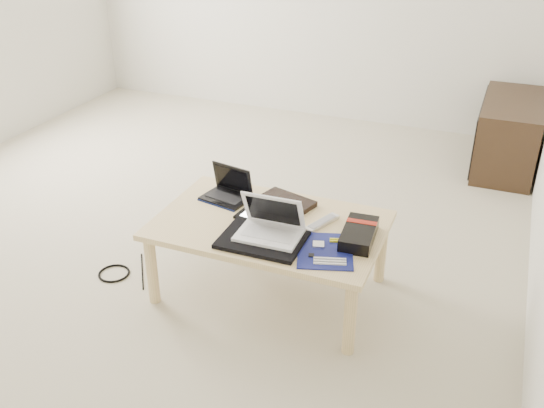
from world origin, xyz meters
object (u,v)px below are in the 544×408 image
at_px(coffee_table, 270,231).
at_px(media_cabinet, 507,134).
at_px(white_laptop, 270,226).
at_px(gpu_box, 359,234).
at_px(netbook, 228,192).

relative_size(coffee_table, media_cabinet, 1.22).
xyz_separation_m(coffee_table, media_cabinet, (1.01, 2.09, -0.10)).
relative_size(coffee_table, white_laptop, 3.71).
bearing_deg(media_cabinet, gpu_box, -105.25).
distance_m(coffee_table, white_laptop, 0.18).
bearing_deg(netbook, gpu_box, -11.37).
xyz_separation_m(white_laptop, gpu_box, (0.38, 0.14, -0.03)).
xyz_separation_m(media_cabinet, gpu_box, (-0.57, -2.08, 0.18)).
relative_size(coffee_table, gpu_box, 3.76).
bearing_deg(gpu_box, white_laptop, -160.35).
bearing_deg(netbook, media_cabinet, 55.87).
bearing_deg(gpu_box, media_cabinet, 74.75).
xyz_separation_m(coffee_table, netbook, (-0.30, 0.16, 0.08)).
height_order(netbook, white_laptop, white_laptop).
relative_size(media_cabinet, netbook, 3.40).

